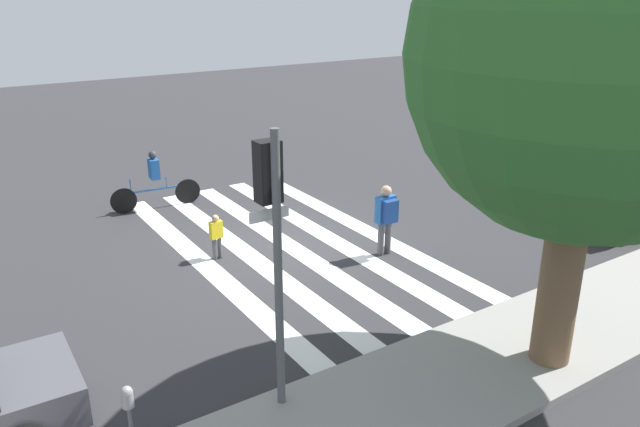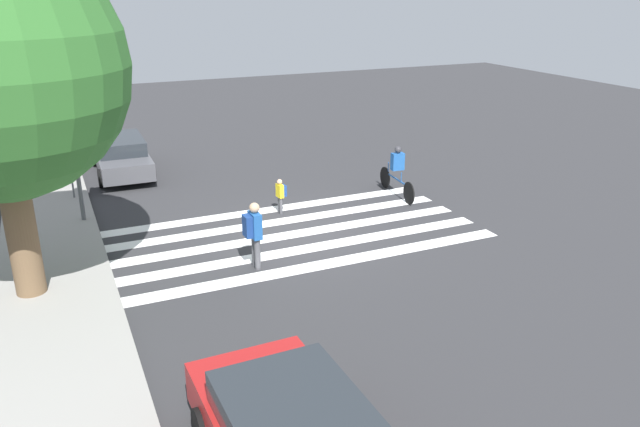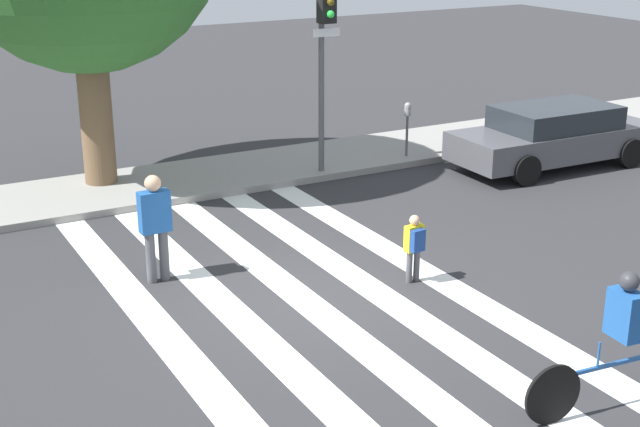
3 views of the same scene
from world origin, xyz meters
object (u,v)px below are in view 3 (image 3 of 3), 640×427
object	(u,v)px
traffic_light	(325,35)
cyclist_near_curb	(623,337)
pedestrian_child_with_backpack	(154,219)
car_parked_far_curb	(554,135)
parking_meter	(407,118)
pedestrian_adult_yellow_jacket	(415,244)

from	to	relation	value
traffic_light	cyclist_near_curb	bearing A→B (deg)	-98.77
traffic_light	pedestrian_child_with_backpack	size ratio (longest dim) A/B	2.54
traffic_light	car_parked_far_curb	world-z (taller)	traffic_light
parking_meter	pedestrian_child_with_backpack	distance (m)	7.93
pedestrian_child_with_backpack	cyclist_near_curb	distance (m)	6.86
parking_meter	pedestrian_child_with_backpack	bearing A→B (deg)	-152.42
car_parked_far_curb	parking_meter	bearing A→B (deg)	145.84
parking_meter	pedestrian_adult_yellow_jacket	world-z (taller)	parking_meter
traffic_light	cyclist_near_curb	world-z (taller)	traffic_light
pedestrian_adult_yellow_jacket	cyclist_near_curb	bearing A→B (deg)	-96.63
traffic_light	car_parked_far_curb	size ratio (longest dim) A/B	0.91
traffic_light	pedestrian_child_with_backpack	xyz separation A→B (m)	(-4.81, -3.43, -2.00)
pedestrian_adult_yellow_jacket	cyclist_near_curb	world-z (taller)	cyclist_near_curb
pedestrian_child_with_backpack	cyclist_near_curb	size ratio (longest dim) A/B	0.67
parking_meter	cyclist_near_curb	bearing A→B (deg)	-110.81
parking_meter	cyclist_near_curb	world-z (taller)	cyclist_near_curb
traffic_light	pedestrian_child_with_backpack	bearing A→B (deg)	-144.53
pedestrian_adult_yellow_jacket	car_parked_far_curb	world-z (taller)	car_parked_far_curb
traffic_light	cyclist_near_curb	xyz separation A→B (m)	(-1.45, -9.41, -2.11)
pedestrian_adult_yellow_jacket	parking_meter	bearing A→B (deg)	50.19
pedestrian_child_with_backpack	car_parked_far_curb	distance (m)	9.79
pedestrian_adult_yellow_jacket	cyclist_near_curb	distance (m)	4.03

